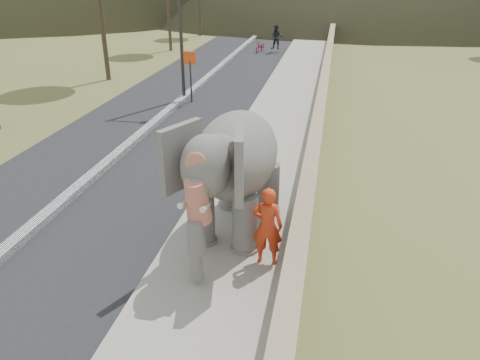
# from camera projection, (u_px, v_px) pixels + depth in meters

# --- Properties ---
(ground) EXTENTS (160.00, 160.00, 0.00)m
(ground) POSITION_uv_depth(u_px,v_px,m) (236.00, 232.00, 11.67)
(ground) COLOR olive
(ground) RESTS_ON ground
(road) EXTENTS (7.00, 120.00, 0.03)m
(road) POSITION_uv_depth(u_px,v_px,m) (174.00, 108.00, 21.44)
(road) COLOR black
(road) RESTS_ON ground
(median) EXTENTS (0.35, 120.00, 0.22)m
(median) POSITION_uv_depth(u_px,v_px,m) (174.00, 106.00, 21.40)
(median) COLOR black
(median) RESTS_ON ground
(walkway) EXTENTS (3.00, 120.00, 0.15)m
(walkway) POSITION_uv_depth(u_px,v_px,m) (283.00, 113.00, 20.52)
(walkway) COLOR #9E9687
(walkway) RESTS_ON ground
(parapet) EXTENTS (0.30, 120.00, 1.10)m
(parapet) POSITION_uv_depth(u_px,v_px,m) (321.00, 105.00, 20.03)
(parapet) COLOR tan
(parapet) RESTS_ON ground
(signboard) EXTENTS (0.60, 0.08, 2.40)m
(signboard) POSITION_uv_depth(u_px,v_px,m) (190.00, 68.00, 21.69)
(signboard) COLOR #2D2D33
(signboard) RESTS_ON ground
(elephant_and_man) EXTENTS (2.62, 4.41, 3.02)m
(elephant_and_man) POSITION_uv_depth(u_px,v_px,m) (237.00, 171.00, 11.02)
(elephant_and_man) COLOR slate
(elephant_and_man) RESTS_ON ground
(motorcyclist) EXTENTS (2.11, 1.72, 1.99)m
(motorcyclist) POSITION_uv_depth(u_px,v_px,m) (269.00, 41.00, 34.32)
(motorcyclist) COLOR maroon
(motorcyclist) RESTS_ON ground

